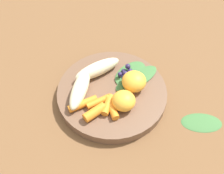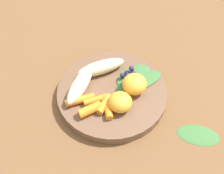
% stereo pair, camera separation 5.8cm
% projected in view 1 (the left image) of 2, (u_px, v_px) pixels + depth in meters
% --- Properties ---
extents(ground_plane, '(2.40, 2.40, 0.00)m').
position_uv_depth(ground_plane, '(112.00, 96.00, 0.61)').
color(ground_plane, brown).
extents(bowl, '(0.25, 0.25, 0.02)m').
position_uv_depth(bowl, '(112.00, 93.00, 0.60)').
color(bowl, brown).
rests_on(bowl, ground_plane).
extents(banana_peeled_left, '(0.12, 0.06, 0.03)m').
position_uv_depth(banana_peeled_left, '(80.00, 88.00, 0.57)').
color(banana_peeled_left, beige).
rests_on(banana_peeled_left, bowl).
extents(banana_peeled_right, '(0.12, 0.09, 0.03)m').
position_uv_depth(banana_peeled_right, '(98.00, 69.00, 0.61)').
color(banana_peeled_right, beige).
rests_on(banana_peeled_right, bowl).
extents(orange_segment_near, '(0.05, 0.05, 0.04)m').
position_uv_depth(orange_segment_near, '(134.00, 81.00, 0.58)').
color(orange_segment_near, '#F4A833').
rests_on(orange_segment_near, bowl).
extents(orange_segment_far, '(0.05, 0.05, 0.04)m').
position_uv_depth(orange_segment_far, '(124.00, 101.00, 0.55)').
color(orange_segment_far, '#F4A833').
rests_on(orange_segment_far, bowl).
extents(carrot_front, '(0.06, 0.05, 0.02)m').
position_uv_depth(carrot_front, '(83.00, 104.00, 0.56)').
color(carrot_front, orange).
rests_on(carrot_front, bowl).
extents(carrot_mid_left, '(0.05, 0.04, 0.01)m').
position_uv_depth(carrot_mid_left, '(98.00, 102.00, 0.56)').
color(carrot_mid_left, orange).
rests_on(carrot_mid_left, bowl).
extents(carrot_mid_right, '(0.05, 0.04, 0.02)m').
position_uv_depth(carrot_mid_right, '(95.00, 112.00, 0.54)').
color(carrot_mid_right, orange).
rests_on(carrot_mid_right, bowl).
extents(carrot_rear, '(0.05, 0.03, 0.02)m').
position_uv_depth(carrot_rear, '(108.00, 105.00, 0.55)').
color(carrot_rear, orange).
rests_on(carrot_rear, bowl).
extents(carrot_small, '(0.05, 0.05, 0.02)m').
position_uv_depth(carrot_small, '(112.00, 108.00, 0.55)').
color(carrot_small, orange).
rests_on(carrot_small, bowl).
extents(blueberry_pile, '(0.05, 0.05, 0.03)m').
position_uv_depth(blueberry_pile, '(128.00, 75.00, 0.61)').
color(blueberry_pile, '#2D234C').
rests_on(blueberry_pile, bowl).
extents(coconut_shred_patch, '(0.04, 0.04, 0.00)m').
position_uv_depth(coconut_shred_patch, '(135.00, 84.00, 0.60)').
color(coconut_shred_patch, white).
rests_on(coconut_shred_patch, bowl).
extents(kale_leaf_left, '(0.13, 0.09, 0.00)m').
position_uv_depth(kale_leaf_left, '(137.00, 79.00, 0.61)').
color(kale_leaf_left, '#3D7038').
rests_on(kale_leaf_left, bowl).
extents(kale_leaf_right, '(0.10, 0.08, 0.00)m').
position_uv_depth(kale_leaf_right, '(131.00, 73.00, 0.62)').
color(kale_leaf_right, '#3D7038').
rests_on(kale_leaf_right, bowl).
extents(kale_leaf_stray, '(0.08, 0.10, 0.01)m').
position_uv_depth(kale_leaf_stray, '(202.00, 122.00, 0.56)').
color(kale_leaf_stray, '#3D7038').
rests_on(kale_leaf_stray, ground_plane).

